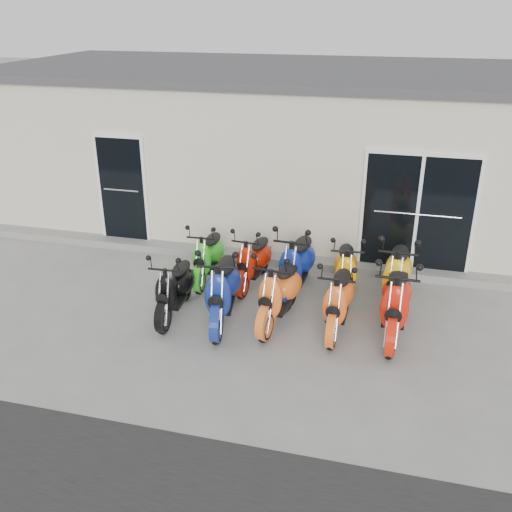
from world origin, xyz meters
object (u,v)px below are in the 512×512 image
object	(u,v)px
scooter_back_blue	(297,257)
scooter_front_blue	(223,281)
scooter_back_red	(253,254)
scooter_back_yellow	(346,263)
scooter_front_red	(396,293)
scooter_front_orange_a	(280,284)
scooter_front_orange_b	(339,292)
scooter_back_green	(208,249)
scooter_front_black	(174,281)
scooter_back_extra	(398,267)

from	to	relation	value
scooter_back_blue	scooter_front_blue	bearing A→B (deg)	-125.15
scooter_back_red	scooter_back_yellow	world-z (taller)	scooter_back_yellow
scooter_front_red	scooter_back_yellow	xyz separation A→B (m)	(-0.86, 1.05, -0.09)
scooter_front_orange_a	scooter_back_red	xyz separation A→B (m)	(-0.72, 1.16, -0.07)
scooter_front_orange_b	scooter_back_green	xyz separation A→B (m)	(-2.49, 1.14, -0.04)
scooter_back_yellow	scooter_front_orange_a	bearing A→B (deg)	-134.72
scooter_front_black	scooter_back_green	size ratio (longest dim) A/B	1.02
scooter_front_red	scooter_back_red	world-z (taller)	scooter_front_red
scooter_front_orange_a	scooter_back_red	bearing A→B (deg)	129.21
scooter_front_black	scooter_front_orange_a	xyz separation A→B (m)	(1.67, 0.21, 0.06)
scooter_front_orange_a	scooter_back_green	distance (m)	1.95
scooter_back_green	scooter_back_red	distance (m)	0.85
scooter_front_orange_a	scooter_front_orange_b	bearing A→B (deg)	8.42
scooter_back_blue	scooter_back_yellow	world-z (taller)	scooter_back_blue
scooter_back_red	scooter_back_yellow	size ratio (longest dim) A/B	0.96
scooter_front_black	scooter_front_orange_a	distance (m)	1.69
scooter_front_blue	scooter_back_blue	distance (m)	1.54
scooter_front_blue	scooter_back_extra	xyz separation A→B (m)	(2.63, 1.21, -0.01)
scooter_back_red	scooter_back_extra	bearing A→B (deg)	2.51
scooter_back_yellow	scooter_back_green	bearing A→B (deg)	173.62
scooter_front_orange_b	scooter_front_red	world-z (taller)	scooter_front_red
scooter_front_orange_b	scooter_back_extra	size ratio (longest dim) A/B	0.91
scooter_front_blue	scooter_back_extra	size ratio (longest dim) A/B	1.01
scooter_front_blue	scooter_front_red	distance (m)	2.65
scooter_back_red	scooter_front_red	bearing A→B (deg)	-17.90
scooter_back_green	scooter_back_extra	world-z (taller)	scooter_back_extra
scooter_front_orange_b	scooter_back_yellow	size ratio (longest dim) A/B	1.02
scooter_front_red	scooter_front_orange_b	bearing A→B (deg)	-174.58
scooter_front_orange_b	scooter_back_yellow	bearing A→B (deg)	91.59
scooter_front_orange_b	scooter_back_extra	bearing A→B (deg)	51.16
scooter_front_red	scooter_back_blue	world-z (taller)	scooter_front_red
scooter_back_green	scooter_back_red	xyz separation A→B (m)	(0.85, 0.00, -0.00)
scooter_front_orange_a	scooter_back_yellow	world-z (taller)	scooter_front_orange_a
scooter_front_orange_b	scooter_back_red	distance (m)	2.00
scooter_back_red	scooter_back_blue	xyz separation A→B (m)	(0.81, -0.14, 0.10)
scooter_back_blue	scooter_back_extra	xyz separation A→B (m)	(1.68, 0.00, 0.00)
scooter_back_yellow	scooter_back_red	bearing A→B (deg)	173.21
scooter_back_green	scooter_back_blue	distance (m)	1.67
scooter_back_blue	scooter_back_extra	distance (m)	1.68
scooter_front_blue	scooter_front_orange_a	xyz separation A→B (m)	(0.87, 0.19, -0.04)
scooter_back_blue	scooter_back_extra	world-z (taller)	same
scooter_front_blue	scooter_back_green	size ratio (longest dim) A/B	1.18
scooter_front_black	scooter_back_red	bearing A→B (deg)	52.34
scooter_back_blue	scooter_back_extra	bearing A→B (deg)	3.08
scooter_front_orange_a	scooter_back_green	world-z (taller)	scooter_front_orange_a
scooter_back_green	scooter_back_extra	distance (m)	3.34
scooter_front_red	scooter_back_yellow	bearing A→B (deg)	131.01
scooter_back_extra	scooter_back_green	bearing A→B (deg)	-179.26
scooter_front_blue	scooter_front_orange_a	bearing A→B (deg)	3.62
scooter_front_black	scooter_back_extra	xyz separation A→B (m)	(3.43, 1.23, 0.09)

